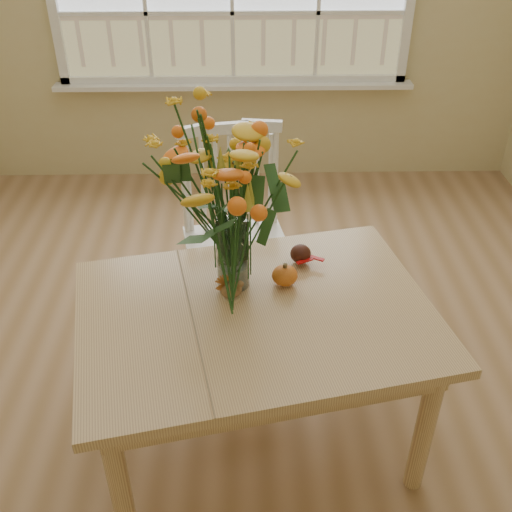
{
  "coord_description": "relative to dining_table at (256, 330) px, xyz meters",
  "views": [
    {
      "loc": [
        0.07,
        -1.81,
        2.02
      ],
      "look_at": [
        0.1,
        -0.16,
        0.89
      ],
      "focal_mm": 42.0,
      "sensor_mm": 36.0,
      "label": 1
    }
  ],
  "objects": [
    {
      "name": "turkey_figurine",
      "position": [
        -0.09,
        0.07,
        0.13
      ],
      "size": [
        0.09,
        0.08,
        0.1
      ],
      "rotation": [
        0.0,
        0.0,
        0.31
      ],
      "color": "#CCB78C",
      "rests_on": "dining_table"
    },
    {
      "name": "floor",
      "position": [
        -0.1,
        0.18,
        -0.58
      ],
      "size": [
        4.0,
        4.5,
        0.01
      ],
      "primitive_type": "cube",
      "color": "#956F48",
      "rests_on": "ground"
    },
    {
      "name": "dark_gourd",
      "position": [
        0.18,
        0.29,
        0.13
      ],
      "size": [
        0.13,
        0.08,
        0.07
      ],
      "color": "#38160F",
      "rests_on": "dining_table"
    },
    {
      "name": "dining_table",
      "position": [
        0.0,
        0.0,
        0.0
      ],
      "size": [
        1.41,
        1.13,
        0.67
      ],
      "rotation": [
        0.0,
        0.0,
        0.21
      ],
      "color": "tan",
      "rests_on": "floor"
    },
    {
      "name": "pumpkin",
      "position": [
        0.11,
        0.15,
        0.13
      ],
      "size": [
        0.1,
        0.1,
        0.07
      ],
      "primitive_type": "ellipsoid",
      "color": "#C34A16",
      "rests_on": "dining_table"
    },
    {
      "name": "windsor_chair",
      "position": [
        -0.08,
        0.74,
        -0.02
      ],
      "size": [
        0.54,
        0.52,
        1.01
      ],
      "rotation": [
        0.0,
        0.0,
        0.18
      ],
      "color": "white",
      "rests_on": "floor"
    },
    {
      "name": "flower_vase",
      "position": [
        -0.08,
        0.16,
        0.49
      ],
      "size": [
        0.56,
        0.56,
        0.66
      ],
      "color": "white",
      "rests_on": "dining_table"
    }
  ]
}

